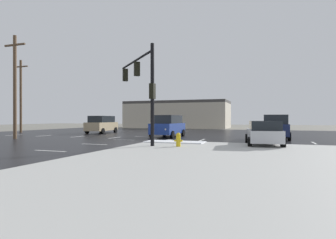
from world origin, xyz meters
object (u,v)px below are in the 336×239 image
(fire_hydrant, at_px, (178,140))
(sedan_silver, at_px, (264,133))
(suv_blue, at_px, (168,126))
(suv_tan, at_px, (102,124))
(suv_navy, at_px, (276,126))
(utility_pole_far, at_px, (21,95))
(traffic_signal_mast, at_px, (142,80))
(utility_pole_mid, at_px, (15,85))

(fire_hydrant, xyz_separation_m, sedan_silver, (4.59, 2.96, 0.32))
(suv_blue, relative_size, suv_tan, 0.97)
(suv_blue, bearing_deg, suv_navy, 93.74)
(suv_tan, relative_size, utility_pole_far, 0.55)
(traffic_signal_mast, distance_m, fire_hydrant, 4.74)
(suv_navy, relative_size, utility_pole_far, 0.54)
(suv_navy, bearing_deg, fire_hydrant, 151.60)
(suv_navy, xyz_separation_m, sedan_silver, (-0.92, -6.72, -0.24))
(sedan_silver, bearing_deg, suv_navy, -14.00)
(fire_hydrant, relative_size, suv_blue, 0.16)
(suv_navy, xyz_separation_m, utility_pole_mid, (-20.83, -7.11, 3.51))
(sedan_silver, relative_size, utility_pole_far, 0.52)
(utility_pole_mid, bearing_deg, suv_blue, 29.68)
(suv_tan, bearing_deg, traffic_signal_mast, -143.24)
(suv_navy, distance_m, utility_pole_mid, 22.29)
(suv_tan, bearing_deg, sedan_silver, -124.22)
(utility_pole_mid, bearing_deg, fire_hydrant, -9.53)
(traffic_signal_mast, height_order, suv_blue, traffic_signal_mast)
(fire_hydrant, distance_m, utility_pole_far, 26.57)
(suv_navy, relative_size, suv_blue, 1.01)
(fire_hydrant, bearing_deg, traffic_signal_mast, 158.25)
(traffic_signal_mast, xyz_separation_m, utility_pole_mid, (-12.52, 1.46, 0.40))
(traffic_signal_mast, height_order, suv_tan, traffic_signal_mast)
(suv_navy, bearing_deg, suv_blue, 94.78)
(suv_blue, height_order, utility_pole_mid, utility_pole_mid)
(suv_tan, xyz_separation_m, utility_pole_far, (-10.39, -1.93, 3.61))
(fire_hydrant, height_order, suv_navy, suv_navy)
(fire_hydrant, relative_size, utility_pole_mid, 0.09)
(fire_hydrant, distance_m, suv_blue, 9.90)
(sedan_silver, bearing_deg, traffic_signal_mast, 97.79)
(suv_blue, xyz_separation_m, sedan_silver, (8.45, -6.14, -0.24))
(utility_pole_mid, bearing_deg, traffic_signal_mast, -6.64)
(suv_navy, bearing_deg, suv_tan, 81.78)
(fire_hydrant, height_order, utility_pole_far, utility_pole_far)
(sedan_silver, distance_m, utility_pole_far, 29.80)
(suv_tan, bearing_deg, utility_pole_mid, 164.27)
(traffic_signal_mast, xyz_separation_m, sedan_silver, (7.39, 1.85, -3.35))
(suv_blue, bearing_deg, suv_tan, -111.06)
(traffic_signal_mast, bearing_deg, suv_tan, -1.95)
(suv_navy, relative_size, sedan_silver, 1.04)
(traffic_signal_mast, distance_m, sedan_silver, 8.32)
(suv_blue, distance_m, suv_tan, 10.32)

